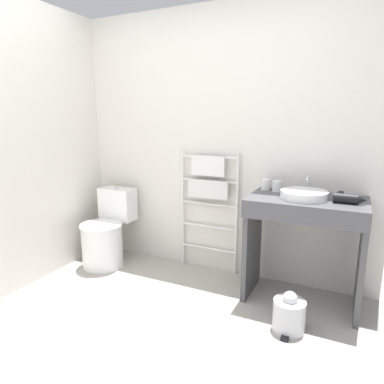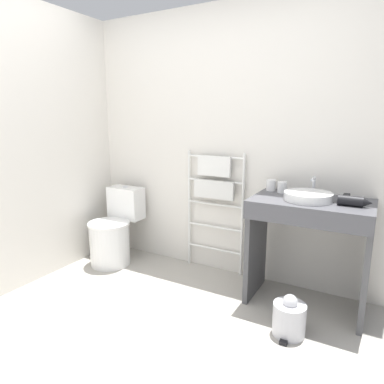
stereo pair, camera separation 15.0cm
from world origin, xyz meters
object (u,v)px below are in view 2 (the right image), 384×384
object	(u,v)px
hair_dryer	(353,201)
trash_bin	(289,318)
cup_near_wall	(271,185)
sink_basin	(308,196)
towel_radiator	(214,189)
toilet	(114,233)
cup_near_edge	(282,187)

from	to	relation	value
hair_dryer	trash_bin	xyz separation A→B (m)	(-0.29, -0.40, -0.77)
cup_near_wall	sink_basin	bearing A→B (deg)	-31.39
towel_radiator	sink_basin	size ratio (longest dim) A/B	3.29
trash_bin	toilet	bearing A→B (deg)	169.25
cup_near_wall	trash_bin	xyz separation A→B (m)	(0.35, -0.62, -0.78)
towel_radiator	cup_near_wall	size ratio (longest dim) A/B	12.55
hair_dryer	trash_bin	size ratio (longest dim) A/B	0.75
towel_radiator	sink_basin	xyz separation A→B (m)	(0.88, -0.25, 0.09)
towel_radiator	trash_bin	xyz separation A→B (m)	(0.89, -0.66, -0.68)
trash_bin	towel_radiator	bearing A→B (deg)	143.29
cup_near_wall	cup_near_edge	world-z (taller)	cup_near_wall
cup_near_edge	trash_bin	size ratio (longest dim) A/B	0.31
cup_near_wall	trash_bin	bearing A→B (deg)	-60.73
hair_dryer	cup_near_edge	bearing A→B (deg)	161.38
cup_near_edge	sink_basin	bearing A→B (deg)	-35.82
sink_basin	cup_near_wall	xyz separation A→B (m)	(-0.34, 0.21, 0.01)
toilet	cup_near_wall	xyz separation A→B (m)	(1.51, 0.27, 0.59)
toilet	towel_radiator	size ratio (longest dim) A/B	0.66
toilet	hair_dryer	xyz separation A→B (m)	(2.14, 0.05, 0.58)
toilet	towel_radiator	distance (m)	1.13
towel_radiator	cup_near_wall	xyz separation A→B (m)	(0.54, -0.04, 0.10)
hair_dryer	towel_radiator	bearing A→B (deg)	167.53
toilet	trash_bin	size ratio (longest dim) A/B	2.57
cup_near_wall	trash_bin	size ratio (longest dim) A/B	0.31
towel_radiator	hair_dryer	xyz separation A→B (m)	(1.18, -0.26, 0.09)
cup_near_wall	cup_near_edge	distance (m)	0.11
cup_near_edge	hair_dryer	distance (m)	0.56
towel_radiator	trash_bin	bearing A→B (deg)	-36.71
toilet	trash_bin	world-z (taller)	toilet
towel_radiator	cup_near_edge	size ratio (longest dim) A/B	12.72
towel_radiator	trash_bin	world-z (taller)	towel_radiator
cup_near_edge	hair_dryer	world-z (taller)	cup_near_edge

